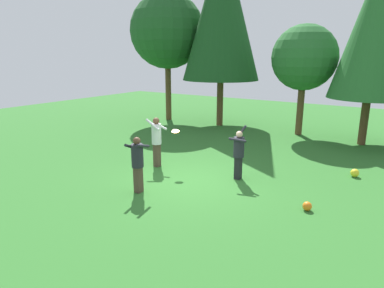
% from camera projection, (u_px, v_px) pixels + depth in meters
% --- Properties ---
extents(ground_plane, '(40.00, 40.00, 0.00)m').
position_uv_depth(ground_plane, '(191.00, 181.00, 10.71)').
color(ground_plane, '#2D6B28').
extents(person_thrower, '(0.55, 0.56, 1.73)m').
position_uv_depth(person_thrower, '(239.00, 151.00, 10.64)').
color(person_thrower, black).
rests_on(person_thrower, ground_plane).
extents(person_catcher, '(0.60, 0.50, 1.76)m').
position_uv_depth(person_catcher, '(157.00, 138.00, 11.83)').
color(person_catcher, '#4C382D').
rests_on(person_catcher, ground_plane).
extents(person_bystander, '(0.54, 0.61, 1.63)m').
position_uv_depth(person_bystander, '(138.00, 160.00, 9.58)').
color(person_bystander, '#4C382D').
rests_on(person_bystander, ground_plane).
extents(frisbee, '(0.36, 0.36, 0.09)m').
position_uv_depth(frisbee, '(175.00, 131.00, 11.35)').
color(frisbee, orange).
extents(ball_orange, '(0.23, 0.23, 0.23)m').
position_uv_depth(ball_orange, '(307.00, 206.00, 8.62)').
color(ball_orange, orange).
rests_on(ball_orange, ground_plane).
extents(ball_yellow, '(0.27, 0.27, 0.27)m').
position_uv_depth(ball_yellow, '(355.00, 173.00, 11.00)').
color(ball_yellow, yellow).
rests_on(ball_yellow, ground_plane).
extents(tree_left, '(4.13, 4.13, 9.86)m').
position_uv_depth(tree_left, '(222.00, 9.00, 17.68)').
color(tree_left, brown).
rests_on(tree_left, ground_plane).
extents(tree_right, '(3.35, 3.35, 7.99)m').
position_uv_depth(tree_right, '(377.00, 26.00, 13.81)').
color(tree_right, brown).
rests_on(tree_right, ground_plane).
extents(tree_far_left, '(4.30, 4.30, 7.34)m').
position_uv_depth(tree_far_left, '(167.00, 31.00, 19.60)').
color(tree_far_left, brown).
rests_on(tree_far_left, ground_plane).
extents(tree_center, '(3.09, 3.09, 5.28)m').
position_uv_depth(tree_center, '(304.00, 58.00, 16.03)').
color(tree_center, brown).
rests_on(tree_center, ground_plane).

